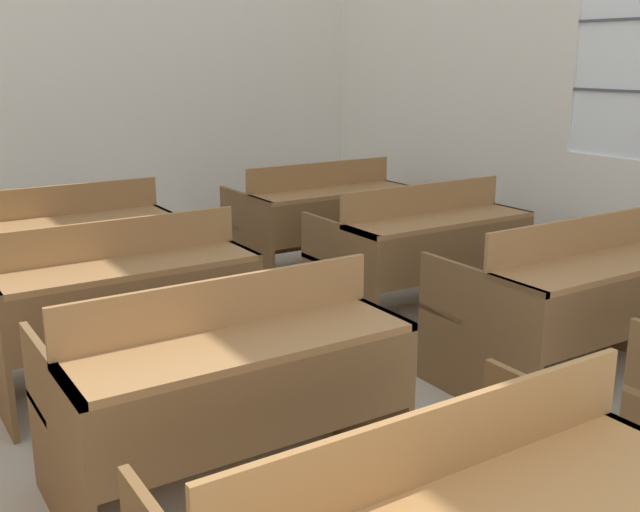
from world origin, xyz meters
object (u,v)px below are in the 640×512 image
bench_second_right (571,297)px  bench_back_right (320,216)px  bench_back_center (64,249)px  bench_second_center (225,382)px  bench_third_right (421,247)px  bench_third_center (120,299)px

bench_second_right → bench_back_right: bearing=90.1°
bench_second_right → bench_back_center: size_ratio=1.00×
bench_second_center → bench_back_center: 2.38m
bench_third_right → bench_back_center: 2.29m
bench_back_right → bench_second_right: bearing=-89.9°
bench_back_center → bench_back_right: 1.93m
bench_third_right → bench_back_right: size_ratio=1.00×
bench_third_center → bench_back_center: same height
bench_second_right → bench_back_right: size_ratio=1.00×
bench_second_right → bench_back_center: same height
bench_second_center → bench_back_right: (1.94, 2.37, 0.00)m
bench_second_center → bench_back_center: size_ratio=1.00×
bench_second_center → bench_second_right: bearing=-0.3°
bench_second_center → bench_third_center: (-0.01, 1.19, 0.00)m
bench_back_center → bench_third_right: bearing=-31.3°
bench_second_right → bench_back_center: bearing=129.0°
bench_second_center → bench_back_center: bearing=89.8°
bench_second_right → bench_third_center: 2.30m
bench_third_right → bench_back_center: (-1.95, 1.19, 0.00)m
bench_third_center → bench_back_right: bearing=31.1°
bench_back_center → bench_second_right: bearing=-51.0°
bench_third_right → bench_second_center: bearing=-148.7°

